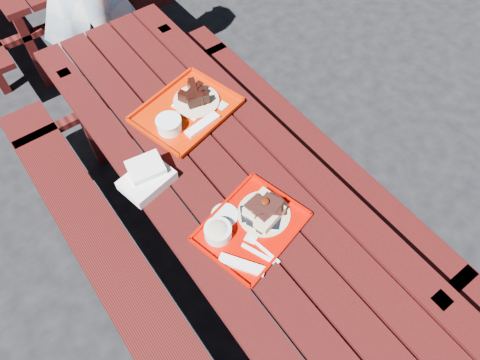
% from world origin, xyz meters
% --- Properties ---
extents(ground, '(60.00, 60.00, 0.00)m').
position_xyz_m(ground, '(0.00, 0.00, 0.00)').
color(ground, black).
rests_on(ground, ground).
extents(picnic_table_near, '(1.41, 2.40, 0.75)m').
position_xyz_m(picnic_table_near, '(-0.00, 0.00, 0.56)').
color(picnic_table_near, '#440D0D').
rests_on(picnic_table_near, ground).
extents(near_tray, '(0.46, 0.40, 0.13)m').
position_xyz_m(near_tray, '(-0.08, -0.31, 0.78)').
color(near_tray, '#B60900').
rests_on(near_tray, picnic_table_near).
extents(far_tray, '(0.53, 0.45, 0.08)m').
position_xyz_m(far_tray, '(0.05, 0.34, 0.77)').
color(far_tray, '#BF2000').
rests_on(far_tray, picnic_table_near).
extents(white_cloth, '(0.24, 0.19, 0.09)m').
position_xyz_m(white_cloth, '(-0.29, 0.11, 0.79)').
color(white_cloth, white).
rests_on(white_cloth, picnic_table_near).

